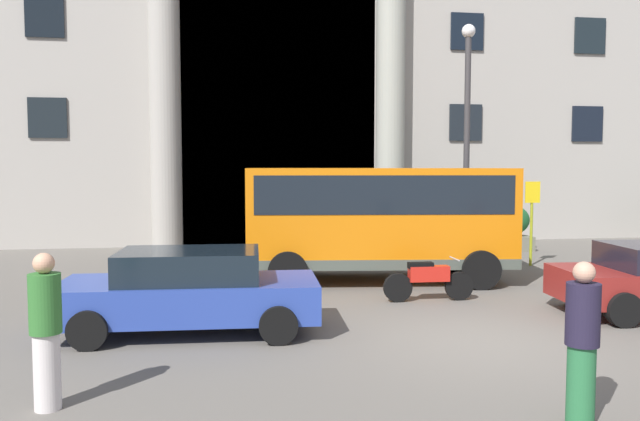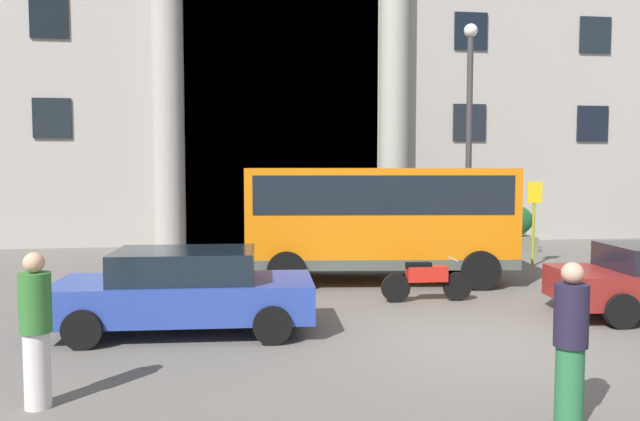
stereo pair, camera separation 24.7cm
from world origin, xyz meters
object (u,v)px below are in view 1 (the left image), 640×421
Objects in this scene: bus_stop_sign at (532,213)px; pedestrian_man_red_shirt at (46,330)px; hedge_planter_entrance_left at (507,228)px; motorcycle_near_kerb at (139,287)px; orange_minibus at (379,214)px; lamppost_plaza_centre at (467,123)px; scooter_by_planter at (639,270)px; motorcycle_far_end at (427,280)px; pedestrian_child_trailing at (582,342)px; parked_compact_extra at (190,290)px; hedge_planter_west at (386,230)px.

bus_stop_sign is 1.31× the size of pedestrian_man_red_shirt.
hedge_planter_entrance_left reaches higher than motorcycle_near_kerb.
orange_minibus is 9.39m from pedestrian_man_red_shirt.
orange_minibus is 5.28m from lamppost_plaza_centre.
scooter_by_planter is 1.13× the size of pedestrian_man_red_shirt.
motorcycle_near_kerb and scooter_by_planter have the same top height.
motorcycle_near_kerb and motorcycle_far_end have the same top height.
pedestrian_man_red_shirt is 6.01m from pedestrian_child_trailing.
pedestrian_man_red_shirt reaches higher than pedestrian_child_trailing.
bus_stop_sign is 6.09m from motorcycle_far_end.
bus_stop_sign is 1.16× the size of motorcycle_near_kerb.
lamppost_plaza_centre reaches higher than pedestrian_child_trailing.
parked_compact_extra is 10.13m from scooter_by_planter.
orange_minibus reaches higher than pedestrian_child_trailing.
hedge_planter_west is 4.42m from lamppost_plaza_centre.
pedestrian_child_trailing reaches higher than hedge_planter_entrance_left.
pedestrian_child_trailing is at bearing -92.07° from motorcycle_far_end.
parked_compact_extra is at bearing -176.09° from scooter_by_planter.
bus_stop_sign reaches higher than hedge_planter_entrance_left.
hedge_planter_entrance_left is 0.79× the size of motorcycle_near_kerb.
motorcycle_near_kerb is 1.00× the size of scooter_by_planter.
motorcycle_near_kerb is at bearing 123.56° from parked_compact_extra.
bus_stop_sign reaches higher than motorcycle_near_kerb.
scooter_by_planter is at bearing 14.95° from parked_compact_extra.
parked_compact_extra is at bearing -98.09° from pedestrian_child_trailing.
bus_stop_sign is 0.34× the size of lamppost_plaza_centre.
parked_compact_extra reaches higher than scooter_by_planter.
hedge_planter_west is at bearing -35.86° from pedestrian_man_red_shirt.
parked_compact_extra is 2.27× the size of motorcycle_far_end.
pedestrian_man_red_shirt is 1.02× the size of pedestrian_child_trailing.
scooter_by_planter is at bearing -13.94° from orange_minibus.
bus_stop_sign is at bearing 35.13° from parked_compact_extra.
orange_minibus is at bearing 151.34° from scooter_by_planter.
scooter_by_planter is at bearing 177.90° from pedestrian_child_trailing.
lamppost_plaza_centre is (-2.11, -1.58, 3.37)m from hedge_planter_entrance_left.
pedestrian_man_red_shirt reaches higher than hedge_planter_west.
motorcycle_far_end is (-5.18, -7.12, -0.30)m from hedge_planter_entrance_left.
pedestrian_child_trailing is (-4.79, -10.31, -0.58)m from bus_stop_sign.
scooter_by_planter is 1.07× the size of motorcycle_far_end.
pedestrian_child_trailing is (-5.50, -6.63, 0.45)m from scooter_by_planter.
bus_stop_sign is 1.16× the size of scooter_by_planter.
orange_minibus is 6.06m from scooter_by_planter.
scooter_by_planter is (0.71, -3.68, -1.03)m from bus_stop_sign.
hedge_planter_west is at bearing 132.62° from bus_stop_sign.
pedestrian_man_red_shirt is at bearing -139.91° from bus_stop_sign.
motorcycle_near_kerb is (-10.25, -4.01, -1.03)m from bus_stop_sign.
parked_compact_extra is at bearing -64.72° from motorcycle_near_kerb.
hedge_planter_entrance_left is 0.90× the size of pedestrian_child_trailing.
motorcycle_far_end is (4.75, 1.76, -0.27)m from parked_compact_extra.
hedge_planter_entrance_left is 6.76m from scooter_by_planter.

